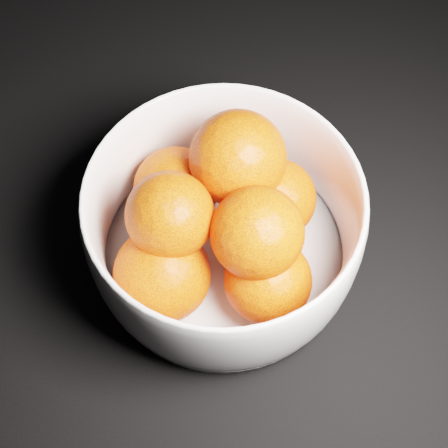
{
  "coord_description": "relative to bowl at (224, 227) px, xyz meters",
  "views": [
    {
      "loc": [
        -0.25,
        -0.51,
        0.54
      ],
      "look_at": [
        -0.25,
        -0.25,
        0.06
      ],
      "focal_mm": 50.0,
      "sensor_mm": 36.0,
      "label": 1
    }
  ],
  "objects": [
    {
      "name": "ground",
      "position": [
        0.25,
        0.25,
        -0.06
      ],
      "size": [
        3.0,
        3.0,
        0.0
      ],
      "primitive_type": "cube",
      "color": "black",
      "rests_on": "ground"
    },
    {
      "name": "orange_pile",
      "position": [
        -0.0,
        0.0,
        0.01
      ],
      "size": [
        0.18,
        0.17,
        0.13
      ],
      "color": "#FF4209",
      "rests_on": "bowl"
    },
    {
      "name": "bowl",
      "position": [
        0.0,
        0.0,
        0.0
      ],
      "size": [
        0.24,
        0.24,
        0.12
      ],
      "rotation": [
        0.0,
        0.0,
        -0.25
      ],
      "color": "silver",
      "rests_on": "ground"
    }
  ]
}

